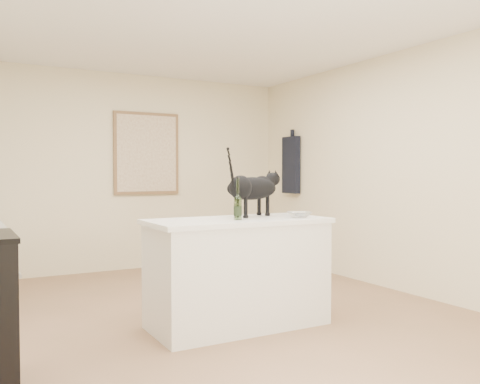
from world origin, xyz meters
name	(u,v)px	position (x,y,z in m)	size (l,w,h in m)	color
floor	(216,321)	(0.00, 0.00, 0.00)	(5.50, 5.50, 0.00)	#8F684C
ceiling	(216,17)	(0.00, 0.00, 2.60)	(5.50, 5.50, 0.00)	white
wall_back	(124,172)	(0.00, 2.75, 1.30)	(4.50, 4.50, 0.00)	beige
wall_right	(405,171)	(2.25, 0.00, 1.30)	(5.50, 5.50, 0.00)	beige
island_base	(238,275)	(0.10, -0.20, 0.43)	(1.44, 0.67, 0.86)	white
island_top	(238,221)	(0.10, -0.20, 0.88)	(1.50, 0.70, 0.04)	white
artwork_frame	(147,153)	(0.30, 2.72, 1.55)	(0.90, 0.03, 1.10)	brown
artwork_canvas	(147,153)	(0.30, 2.70, 1.55)	(0.82, 0.00, 1.02)	beige
hanging_garment	(291,165)	(2.19, 2.05, 1.40)	(0.08, 0.34, 0.80)	black
black_cat	(252,191)	(0.31, -0.08, 1.12)	(0.63, 0.19, 0.44)	black
wine_bottle	(238,201)	(0.05, -0.29, 1.05)	(0.07, 0.07, 0.31)	#366026
glass_bowl	(299,215)	(0.61, -0.36, 0.93)	(0.21, 0.21, 0.05)	white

